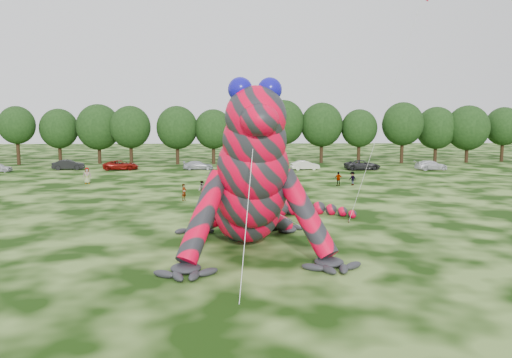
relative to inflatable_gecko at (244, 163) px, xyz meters
The scene contains 30 objects.
ground 7.73m from the inflatable_gecko, 89.16° to the right, with size 240.00×240.00×0.00m, color #16330A.
inflatable_gecko is the anchor object (origin of this frame).
flying_kite 14.85m from the inflatable_gecko, ahead, with size 4.53×4.01×16.65m.
tree_3 62.29m from the inflatable_gecko, 124.89° to the left, with size 5.81×5.23×9.44m, color black, non-canonical shape.
tree_4 60.45m from the inflatable_gecko, 119.27° to the left, with size 6.22×5.60×9.06m, color black, non-canonical shape.
tree_5 57.30m from the inflatable_gecko, 113.71° to the left, with size 7.16×6.44×9.80m, color black, non-canonical shape.
tree_6 53.63m from the inflatable_gecko, 109.01° to the left, with size 6.52×5.86×9.49m, color black, non-canonical shape.
tree_7 51.80m from the inflatable_gecko, 101.12° to the left, with size 6.68×6.01×9.48m, color black, non-canonical shape.
tree_8 51.18m from the inflatable_gecko, 94.63° to the left, with size 6.14×5.53×8.94m, color black, non-canonical shape.
tree_9 51.39m from the inflatable_gecko, 88.71° to the left, with size 5.27×4.74×8.68m, color black, non-canonical shape.
tree_10 53.13m from the inflatable_gecko, 81.90° to the left, with size 7.09×6.38×10.50m, color black, non-canonical shape.
tree_11 54.03m from the inflatable_gecko, 75.12° to the left, with size 7.01×6.31×10.07m, color black, non-canonical shape.
tree_12 55.53m from the inflatable_gecko, 68.78° to the left, with size 5.99×5.39×8.97m, color black, non-canonical shape.
tree_13 57.94m from the inflatable_gecko, 61.98° to the left, with size 6.83×6.15×10.13m, color black, non-canonical shape.
tree_14 62.51m from the inflatable_gecko, 57.54° to the left, with size 6.82×6.14×9.40m, color black, non-canonical shape.
tree_15 64.57m from the inflatable_gecko, 53.33° to the left, with size 7.17×6.45×9.63m, color black, non-canonical shape.
tree_16 70.18m from the inflatable_gecko, 49.54° to the left, with size 6.26×5.63×9.37m, color black, non-canonical shape.
car_1 49.82m from the inflatable_gecko, 120.25° to the left, with size 1.57×4.49×1.48m, color black.
car_2 45.92m from the inflatable_gecko, 112.18° to the left, with size 2.34×5.08×1.41m, color maroon.
car_3 42.87m from the inflatable_gecko, 98.12° to the left, with size 1.80×4.43×1.28m, color #ACAFB5.
car_4 41.95m from the inflatable_gecko, 83.81° to the left, with size 1.49×3.69×1.26m, color #0D2147.
car_5 42.62m from the inflatable_gecko, 76.89° to the left, with size 1.45×4.15×1.37m, color silver.
car_6 44.88m from the inflatable_gecko, 66.25° to the left, with size 2.40×5.20×1.44m, color #2A2A2D.
car_7 49.30m from the inflatable_gecko, 55.29° to the left, with size 1.94×4.78×1.39m, color silver.
spectator_2 28.08m from the inflatable_gecko, 62.80° to the left, with size 1.01×0.58×1.56m, color gray.
spectator_5 14.82m from the inflatable_gecko, 76.92° to the left, with size 1.53×0.49×1.65m, color gray.
spectator_1 17.49m from the inflatable_gecko, 102.79° to the left, with size 0.80×0.62×1.64m, color gray.
spectator_3 26.97m from the inflatable_gecko, 65.60° to the left, with size 0.93×0.39×1.58m, color gray.
spectator_0 16.46m from the inflatable_gecko, 109.52° to the left, with size 0.57×0.38×1.57m, color gray.
spectator_4 32.89m from the inflatable_gecko, 123.01° to the left, with size 0.92×0.60×1.88m, color gray.
Camera 1 is at (-0.64, -24.87, 7.75)m, focal length 35.00 mm.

